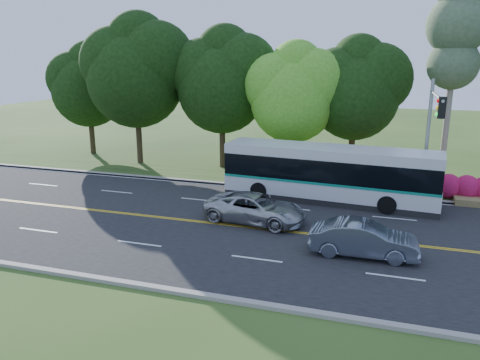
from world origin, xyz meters
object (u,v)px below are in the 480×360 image
(suv, at_px, (255,208))
(sedan, at_px, (364,239))
(traffic_signal, at_px, (432,126))
(transit_bus, at_px, (329,174))

(suv, bearing_deg, sedan, -108.77)
(traffic_signal, relative_size, sedan, 1.56)
(traffic_signal, relative_size, transit_bus, 0.57)
(transit_bus, distance_m, sedan, 7.86)
(transit_bus, xyz_separation_m, suv, (-3.06, -4.79, -0.85))
(transit_bus, xyz_separation_m, sedan, (2.40, -7.44, -0.83))
(transit_bus, height_order, suv, transit_bus)
(suv, bearing_deg, transit_bus, -25.48)
(sedan, height_order, suv, sedan)
(traffic_signal, bearing_deg, transit_bus, 177.50)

